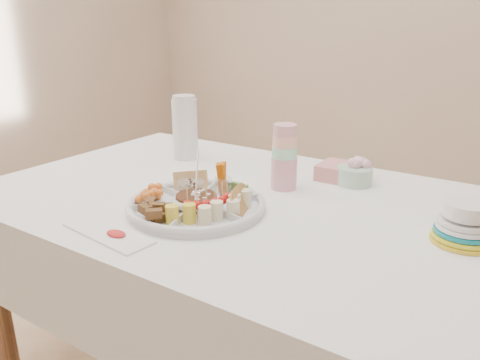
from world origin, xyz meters
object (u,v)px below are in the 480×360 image
Objects in this scene: dining_table at (231,300)px; thermos at (185,127)px; party_tray at (196,203)px; plate_stack at (464,224)px.

thermos reaches higher than dining_table.
plate_stack reaches higher than party_tray.
dining_table is 10.38× the size of plate_stack.
dining_table is at bearing -32.77° from thermos.
plate_stack is at bearing -11.43° from thermos.
thermos is (-0.37, 0.24, 0.50)m from dining_table.
thermos reaches higher than party_tray.
party_tray is 1.54× the size of thermos.
party_tray is at bearing -91.01° from dining_table.
party_tray is 0.68m from plate_stack.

